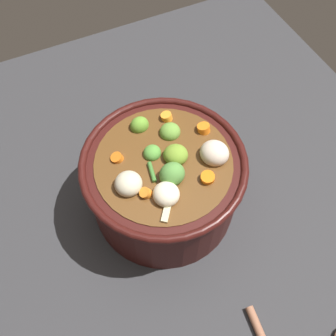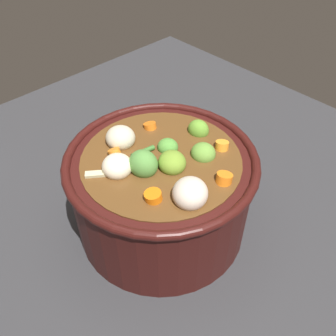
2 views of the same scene
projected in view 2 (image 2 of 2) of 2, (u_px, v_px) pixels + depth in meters
The scene contains 2 objects.
ground_plane at pixel (162, 223), 0.65m from camera, with size 1.10×1.10×0.00m, color #2D2D30.
cooking_pot at pixel (162, 191), 0.60m from camera, with size 0.29×0.29×0.18m.
Camera 2 is at (-0.31, 0.28, 0.51)m, focal length 39.96 mm.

